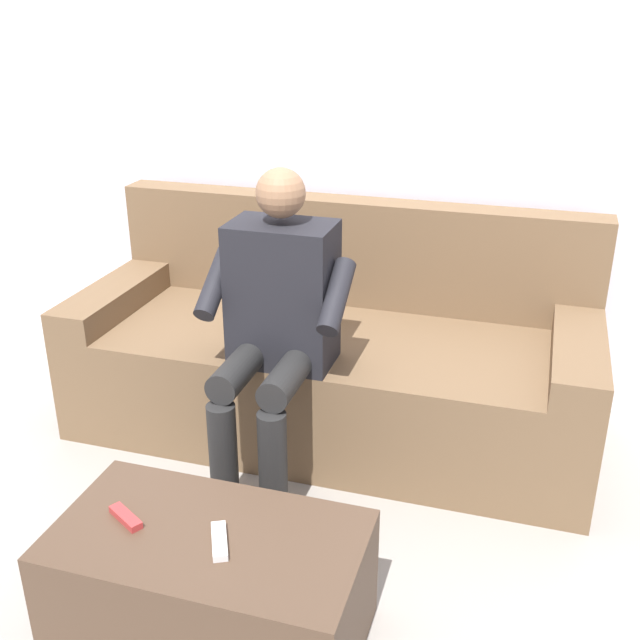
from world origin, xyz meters
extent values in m
plane|color=gray|center=(0.00, 0.60, 0.00)|extent=(8.00, 8.00, 0.00)
cube|color=silver|center=(0.00, -0.59, 1.24)|extent=(5.17, 0.06, 2.47)
cube|color=brown|center=(0.00, 0.00, 0.23)|extent=(1.72, 0.70, 0.45)
cube|color=brown|center=(0.00, -0.42, 0.46)|extent=(2.10, 0.15, 0.91)
cube|color=brown|center=(-0.96, 0.00, 0.28)|extent=(0.19, 0.70, 0.57)
cube|color=brown|center=(0.96, 0.00, 0.28)|extent=(0.19, 0.70, 0.57)
cube|color=#4C3828|center=(0.00, 1.12, 0.18)|extent=(0.85, 0.48, 0.36)
cube|color=black|center=(0.09, 0.23, 0.72)|extent=(0.37, 0.24, 0.53)
sphere|color=#936B4C|center=(0.09, 0.23, 1.09)|extent=(0.17, 0.17, 0.17)
cylinder|color=black|center=(0.00, 0.42, 0.51)|extent=(0.11, 0.38, 0.11)
cylinder|color=black|center=(0.18, 0.42, 0.51)|extent=(0.11, 0.38, 0.11)
cylinder|color=black|center=(0.00, 0.61, 0.23)|extent=(0.10, 0.10, 0.45)
cylinder|color=black|center=(0.18, 0.61, 0.23)|extent=(0.10, 0.10, 0.45)
cylinder|color=black|center=(-0.13, 0.31, 0.76)|extent=(0.08, 0.27, 0.22)
cylinder|color=black|center=(0.31, 0.31, 0.76)|extent=(0.08, 0.27, 0.22)
cube|color=#B73333|center=(0.24, 1.13, 0.37)|extent=(0.13, 0.09, 0.02)
cube|color=white|center=(-0.05, 1.15, 0.37)|extent=(0.10, 0.15, 0.02)
camera|label=1|loc=(-0.77, 2.60, 1.71)|focal=42.28mm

